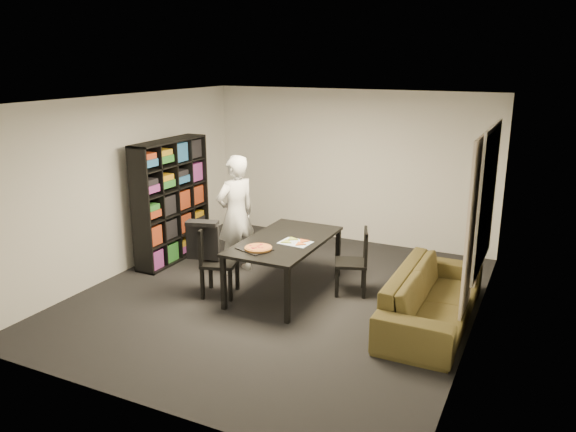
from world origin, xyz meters
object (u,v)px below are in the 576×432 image
at_px(bookshelf, 172,201).
at_px(person, 236,215).
at_px(baking_tray, 254,249).
at_px(sofa, 432,297).
at_px(pepperoni_pizza, 258,248).
at_px(dining_table, 285,244).
at_px(chair_left, 213,256).
at_px(chair_right, 358,257).

relative_size(bookshelf, person, 1.08).
xyz_separation_m(bookshelf, baking_tray, (1.99, -0.94, -0.20)).
bearing_deg(sofa, pepperoni_pizza, 102.00).
relative_size(dining_table, person, 1.02).
xyz_separation_m(dining_table, person, (-0.97, 0.36, 0.20)).
bearing_deg(chair_left, chair_right, -79.87).
xyz_separation_m(dining_table, chair_right, (0.90, 0.38, -0.17)).
height_order(dining_table, chair_left, chair_left).
relative_size(chair_left, pepperoni_pizza, 2.72).
bearing_deg(baking_tray, dining_table, 72.03).
distance_m(chair_right, pepperoni_pizza, 1.39).
bearing_deg(pepperoni_pizza, baking_tray, -174.98).
bearing_deg(chair_left, sofa, -98.25).
distance_m(chair_left, baking_tray, 0.69).
relative_size(dining_table, sofa, 0.80).
distance_m(bookshelf, chair_left, 1.67).
distance_m(pepperoni_pizza, sofa, 2.22).
bearing_deg(chair_left, pepperoni_pizza, -108.61).
height_order(person, baking_tray, person).
bearing_deg(pepperoni_pizza, chair_left, 178.29).
bearing_deg(pepperoni_pizza, chair_right, 41.50).
height_order(chair_left, pepperoni_pizza, chair_left).
xyz_separation_m(dining_table, chair_left, (-0.83, -0.50, -0.14)).
height_order(bookshelf, pepperoni_pizza, bookshelf).
distance_m(bookshelf, person, 1.19).
height_order(chair_left, baking_tray, chair_left).
distance_m(bookshelf, sofa, 4.25).
xyz_separation_m(chair_right, pepperoni_pizza, (-1.02, -0.90, 0.26)).
relative_size(bookshelf, chair_right, 2.11).
bearing_deg(dining_table, baking_tray, -107.97).
bearing_deg(baking_tray, person, 132.09).
height_order(chair_left, sofa, chair_left).
bearing_deg(pepperoni_pizza, bookshelf, 155.43).
bearing_deg(dining_table, pepperoni_pizza, -102.70).
distance_m(dining_table, person, 1.06).
bearing_deg(person, bookshelf, -68.25).
distance_m(baking_tray, sofa, 2.27).
relative_size(pepperoni_pizza, sofa, 0.16).
bearing_deg(baking_tray, pepperoni_pizza, 5.02).
bearing_deg(chair_left, person, -7.15).
xyz_separation_m(bookshelf, person, (1.19, -0.05, -0.07)).
relative_size(person, baking_tray, 4.41).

